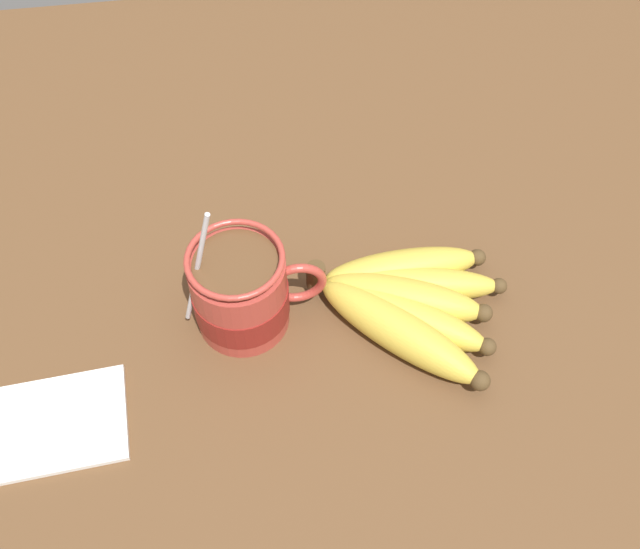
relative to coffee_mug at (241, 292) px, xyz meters
The scene contains 4 objects.
table 7.59cm from the coffee_mug, 33.63° to the right, with size 121.01×121.01×3.54cm.
coffee_mug is the anchor object (origin of this frame).
banana_bunch 16.59cm from the coffee_mug, ahead, with size 20.61×17.87×4.47cm.
napkin 21.62cm from the coffee_mug, 153.73° to the right, with size 14.54×10.66×0.60cm.
Camera 1 is at (-1.20, -37.63, 66.40)cm, focal length 40.00 mm.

